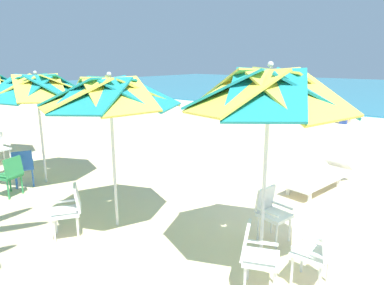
# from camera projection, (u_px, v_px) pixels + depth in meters

# --- Properties ---
(ground_plane) EXTENTS (80.00, 80.00, 0.00)m
(ground_plane) POSITION_uv_depth(u_px,v_px,m) (315.00, 210.00, 6.68)
(ground_plane) COLOR beige
(beach_umbrella_0) EXTENTS (2.27, 2.27, 2.83)m
(beach_umbrella_0) POSITION_uv_depth(u_px,v_px,m) (269.00, 92.00, 4.37)
(beach_umbrella_0) COLOR silver
(beach_umbrella_0) RESTS_ON ground
(plastic_chair_0) EXTENTS (0.60, 0.58, 0.87)m
(plastic_chair_0) POSITION_uv_depth(u_px,v_px,m) (256.00, 254.00, 4.27)
(plastic_chair_0) COLOR white
(plastic_chair_0) RESTS_ON ground
(plastic_chair_1) EXTENTS (0.55, 0.52, 0.87)m
(plastic_chair_1) POSITION_uv_depth(u_px,v_px,m) (271.00, 211.00, 5.49)
(plastic_chair_1) COLOR white
(plastic_chair_1) RESTS_ON ground
(plastic_chair_2) EXTENTS (0.47, 0.44, 0.87)m
(plastic_chair_2) POSITION_uv_depth(u_px,v_px,m) (317.00, 251.00, 4.33)
(plastic_chair_2) COLOR white
(plastic_chair_2) RESTS_ON ground
(beach_umbrella_1) EXTENTS (2.30, 2.30, 2.66)m
(beach_umbrella_1) POSITION_uv_depth(u_px,v_px,m) (110.00, 94.00, 5.53)
(beach_umbrella_1) COLOR silver
(beach_umbrella_1) RESTS_ON ground
(plastic_chair_3) EXTENTS (0.62, 0.63, 0.87)m
(plastic_chair_3) POSITION_uv_depth(u_px,v_px,m) (69.00, 208.00, 5.58)
(plastic_chair_3) COLOR white
(plastic_chair_3) RESTS_ON ground
(beach_umbrella_2) EXTENTS (2.54, 2.54, 2.61)m
(beach_umbrella_2) POSITION_uv_depth(u_px,v_px,m) (37.00, 87.00, 7.69)
(beach_umbrella_2) COLOR silver
(beach_umbrella_2) RESTS_ON ground
(plastic_chair_4) EXTENTS (0.61, 0.59, 0.87)m
(plastic_chair_4) POSITION_uv_depth(u_px,v_px,m) (23.00, 166.00, 7.81)
(plastic_chair_4) COLOR blue
(plastic_chair_4) RESTS_ON ground
(plastic_chair_5) EXTENTS (0.57, 0.55, 0.87)m
(plastic_chair_5) POSITION_uv_depth(u_px,v_px,m) (10.00, 174.00, 7.26)
(plastic_chair_5) COLOR #2D8C4C
(plastic_chair_5) RESTS_ON ground
(sun_lounger_1) EXTENTS (1.00, 2.22, 0.62)m
(sun_lounger_1) POSITION_uv_depth(u_px,v_px,m) (320.00, 177.00, 7.73)
(sun_lounger_1) COLOR white
(sun_lounger_1) RESTS_ON ground
(beachgoer_seated) EXTENTS (0.30, 0.93, 0.92)m
(beachgoer_seated) POSITION_uv_depth(u_px,v_px,m) (345.00, 117.00, 15.68)
(beachgoer_seated) COLOR #2D4CA5
(beachgoer_seated) RESTS_ON ground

